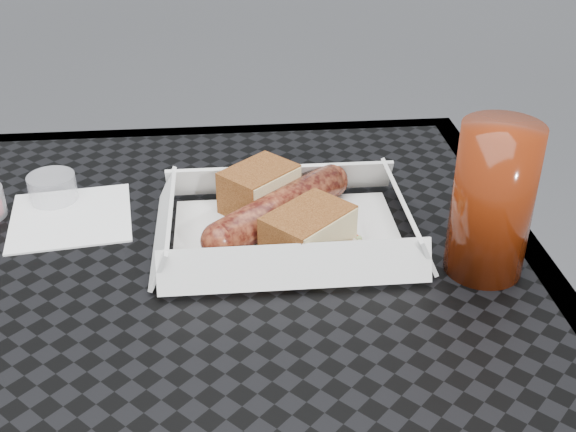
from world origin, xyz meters
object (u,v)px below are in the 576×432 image
object	(u,v)px
drink_glass	(492,201)
food_tray	(287,235)
patio_table	(122,390)
bratwurst	(279,209)

from	to	relation	value
drink_glass	food_tray	bearing A→B (deg)	157.98
patio_table	drink_glass	xyz separation A→B (m)	(0.33, 0.05, 0.15)
bratwurst	drink_glass	world-z (taller)	drink_glass
patio_table	bratwurst	world-z (taller)	bratwurst
patio_table	bratwurst	bearing A→B (deg)	42.33
bratwurst	food_tray	bearing A→B (deg)	-71.52
food_tray	bratwurst	xyz separation A→B (m)	(-0.01, 0.02, 0.02)
food_tray	bratwurst	size ratio (longest dim) A/B	1.42
food_tray	drink_glass	bearing A→B (deg)	-22.02
drink_glass	patio_table	bearing A→B (deg)	-171.54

